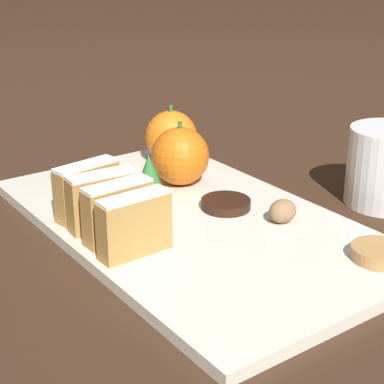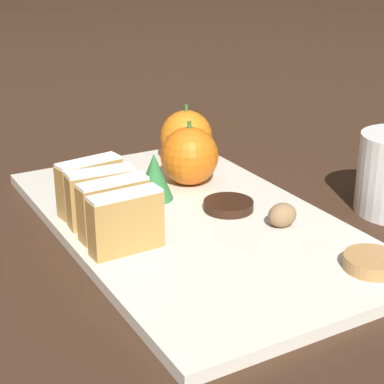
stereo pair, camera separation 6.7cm
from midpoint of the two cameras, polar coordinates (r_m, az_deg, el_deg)
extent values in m
plane|color=#382316|center=(0.69, -2.80, -3.29)|extent=(6.00, 6.00, 0.00)
cube|color=silver|center=(0.69, -2.81, -2.84)|extent=(0.27, 0.46, 0.01)
cube|color=#B28442|center=(0.60, -8.32, -3.12)|extent=(0.07, 0.02, 0.06)
cube|color=white|center=(0.59, -8.48, -0.49)|extent=(0.07, 0.02, 0.00)
cube|color=#B28442|center=(0.63, -9.56, -1.96)|extent=(0.07, 0.03, 0.06)
cube|color=white|center=(0.62, -9.73, 0.57)|extent=(0.07, 0.02, 0.00)
cube|color=#B28442|center=(0.66, -10.84, -0.94)|extent=(0.07, 0.03, 0.06)
cube|color=white|center=(0.65, -11.03, 1.49)|extent=(0.07, 0.03, 0.00)
cube|color=#B28442|center=(0.69, -12.07, -0.02)|extent=(0.07, 0.03, 0.06)
cube|color=white|center=(0.68, -12.26, 2.31)|extent=(0.07, 0.03, 0.00)
sphere|color=orange|center=(0.85, -4.15, 4.89)|extent=(0.07, 0.07, 0.07)
cylinder|color=#38702D|center=(0.84, -4.22, 7.34)|extent=(0.01, 0.01, 0.01)
sphere|color=orange|center=(0.77, -3.57, 3.16)|extent=(0.07, 0.07, 0.07)
cylinder|color=#38702D|center=(0.76, -3.64, 5.88)|extent=(0.01, 0.01, 0.01)
ellipsoid|color=#8E6B47|center=(0.67, 5.24, -1.77)|extent=(0.03, 0.03, 0.03)
cylinder|color=black|center=(0.71, 0.40, -1.17)|extent=(0.06, 0.06, 0.01)
cylinder|color=#B27F47|center=(0.61, 13.33, -5.38)|extent=(0.05, 0.05, 0.01)
cone|color=#2D7538|center=(0.73, -6.50, 1.20)|extent=(0.04, 0.04, 0.05)
camera|label=1|loc=(0.03, -92.86, -1.15)|focal=60.00mm
camera|label=2|loc=(0.03, 87.14, 1.15)|focal=60.00mm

